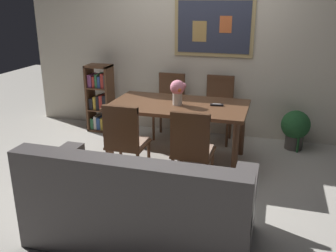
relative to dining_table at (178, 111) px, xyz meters
name	(u,v)px	position (x,y,z in m)	size (l,w,h in m)	color
ground_plane	(167,172)	(-0.02, -0.39, -0.64)	(12.00, 12.00, 0.00)	#B7B2A8
wall_back_with_painting	(198,44)	(-0.02, 1.12, 0.67)	(5.20, 0.14, 2.60)	beige
dining_table	(178,111)	(0.00, 0.00, 0.00)	(1.64, 0.92, 0.72)	brown
dining_chair_near_right	(192,146)	(0.36, -0.83, -0.10)	(0.40, 0.41, 0.91)	brown
dining_chair_far_left	(170,100)	(-0.34, 0.80, -0.10)	(0.40, 0.41, 0.91)	brown
dining_chair_near_left	(125,138)	(-0.36, -0.81, -0.10)	(0.40, 0.41, 0.91)	brown
dining_chair_far_right	(219,103)	(0.36, 0.83, -0.10)	(0.40, 0.41, 0.91)	brown
leather_couch	(139,208)	(0.12, -1.70, -0.33)	(1.80, 0.84, 0.84)	#514C4C
bookshelf	(100,99)	(-1.41, 0.74, -0.14)	(0.36, 0.28, 1.00)	brown
potted_ivy	(295,128)	(1.40, 0.78, -0.34)	(0.38, 0.38, 0.59)	#4C4742
flower_vase	(178,90)	(0.00, -0.03, 0.26)	(0.19, 0.19, 0.30)	beige
tv_remote	(217,105)	(0.45, 0.05, 0.10)	(0.16, 0.07, 0.02)	black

